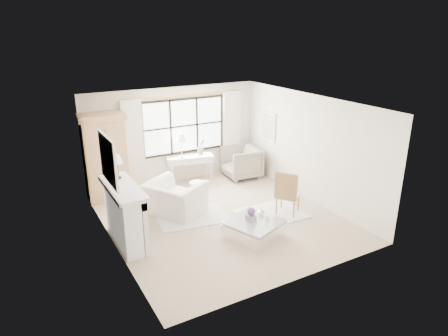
{
  "coord_description": "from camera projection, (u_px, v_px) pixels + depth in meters",
  "views": [
    {
      "loc": [
        -4.07,
        -7.34,
        4.23
      ],
      "look_at": [
        0.17,
        0.2,
        1.15
      ],
      "focal_mm": 32.0,
      "sensor_mm": 36.0,
      "label": 1
    }
  ],
  "objects": [
    {
      "name": "floor",
      "position": [
        222.0,
        218.0,
        9.32
      ],
      "size": [
        5.5,
        5.5,
        0.0
      ],
      "primitive_type": "plane",
      "color": "#C0AA8F",
      "rests_on": "ground"
    },
    {
      "name": "ceiling",
      "position": [
        222.0,
        103.0,
        8.42
      ],
      "size": [
        5.5,
        5.5,
        0.0
      ],
      "primitive_type": "plane",
      "rotation": [
        3.14,
        0.0,
        0.0
      ],
      "color": "white",
      "rests_on": "ground"
    },
    {
      "name": "wall_back",
      "position": [
        174.0,
        136.0,
        11.13
      ],
      "size": [
        5.0,
        0.0,
        5.0
      ],
      "primitive_type": "plane",
      "rotation": [
        1.57,
        0.0,
        0.0
      ],
      "color": "silver",
      "rests_on": "ground"
    },
    {
      "name": "wall_front",
      "position": [
        302.0,
        210.0,
        6.61
      ],
      "size": [
        5.0,
        0.0,
        5.0
      ],
      "primitive_type": "plane",
      "rotation": [
        -1.57,
        0.0,
        0.0
      ],
      "color": "white",
      "rests_on": "ground"
    },
    {
      "name": "wall_left",
      "position": [
        109.0,
        184.0,
        7.72
      ],
      "size": [
        0.0,
        5.5,
        5.5
      ],
      "primitive_type": "plane",
      "rotation": [
        1.57,
        0.0,
        1.57
      ],
      "color": "silver",
      "rests_on": "ground"
    },
    {
      "name": "wall_right",
      "position": [
        309.0,
        148.0,
        10.02
      ],
      "size": [
        0.0,
        5.5,
        5.5
      ],
      "primitive_type": "plane",
      "rotation": [
        1.57,
        0.0,
        -1.57
      ],
      "color": "silver",
      "rests_on": "ground"
    },
    {
      "name": "window_pane",
      "position": [
        184.0,
        126.0,
        11.17
      ],
      "size": [
        2.4,
        0.02,
        1.5
      ],
      "primitive_type": "cube",
      "color": "white",
      "rests_on": "wall_back"
    },
    {
      "name": "window_frame",
      "position": [
        184.0,
        126.0,
        11.16
      ],
      "size": [
        2.5,
        0.04,
        1.5
      ],
      "primitive_type": null,
      "color": "black",
      "rests_on": "wall_back"
    },
    {
      "name": "curtain_rod",
      "position": [
        184.0,
        95.0,
        10.83
      ],
      "size": [
        3.3,
        0.04,
        0.04
      ],
      "primitive_type": "cylinder",
      "rotation": [
        0.0,
        1.57,
        0.0
      ],
      "color": "#B38C3E",
      "rests_on": "wall_back"
    },
    {
      "name": "curtain_left",
      "position": [
        134.0,
        147.0,
        10.53
      ],
      "size": [
        0.55,
        0.1,
        2.47
      ],
      "primitive_type": "cube",
      "color": "beige",
      "rests_on": "ground"
    },
    {
      "name": "curtain_right",
      "position": [
        231.0,
        133.0,
        11.92
      ],
      "size": [
        0.55,
        0.1,
        2.47
      ],
      "primitive_type": "cube",
      "color": "silver",
      "rests_on": "ground"
    },
    {
      "name": "fireplace",
      "position": [
        124.0,
        214.0,
        8.06
      ],
      "size": [
        0.58,
        1.66,
        1.26
      ],
      "color": "silver",
      "rests_on": "ground"
    },
    {
      "name": "mirror_frame",
      "position": [
        108.0,
        160.0,
        7.57
      ],
      "size": [
        0.05,
        1.15,
        0.95
      ],
      "primitive_type": "cube",
      "color": "white",
      "rests_on": "wall_left"
    },
    {
      "name": "mirror_glass",
      "position": [
        110.0,
        160.0,
        7.58
      ],
      "size": [
        0.02,
        1.0,
        0.8
      ],
      "primitive_type": "cube",
      "color": "silver",
      "rests_on": "wall_left"
    },
    {
      "name": "art_frame",
      "position": [
        269.0,
        126.0,
        11.34
      ],
      "size": [
        0.04,
        0.62,
        0.82
      ],
      "primitive_type": "cube",
      "color": "white",
      "rests_on": "wall_right"
    },
    {
      "name": "art_canvas",
      "position": [
        268.0,
        126.0,
        11.33
      ],
      "size": [
        0.01,
        0.52,
        0.72
      ],
      "primitive_type": "cube",
      "color": "beige",
      "rests_on": "wall_right"
    },
    {
      "name": "mantel_lamp",
      "position": [
        117.0,
        160.0,
        8.12
      ],
      "size": [
        0.22,
        0.22,
        0.51
      ],
      "color": "black",
      "rests_on": "fireplace"
    },
    {
      "name": "armoire",
      "position": [
        105.0,
        157.0,
        9.98
      ],
      "size": [
        1.18,
        0.8,
        2.24
      ],
      "rotation": [
        0.0,
        0.0,
        -0.09
      ],
      "color": "tan",
      "rests_on": "floor"
    },
    {
      "name": "console_table",
      "position": [
        190.0,
        169.0,
        11.32
      ],
      "size": [
        1.37,
        0.74,
        0.8
      ],
      "rotation": [
        0.0,
        0.0,
        -0.23
      ],
      "color": "silver",
      "rests_on": "floor"
    },
    {
      "name": "console_lamp",
      "position": [
        181.0,
        138.0,
        10.88
      ],
      "size": [
        0.28,
        0.28,
        0.69
      ],
      "color": "#A9873A",
      "rests_on": "console_table"
    },
    {
      "name": "orchid_plant",
      "position": [
        201.0,
        146.0,
        11.29
      ],
      "size": [
        0.27,
        0.23,
        0.45
      ],
      "primitive_type": "imported",
      "rotation": [
        0.0,
        0.0,
        0.12
      ],
      "color": "#5C7850",
      "rests_on": "console_table"
    },
    {
      "name": "side_table",
      "position": [
        197.0,
        189.0,
        10.16
      ],
      "size": [
        0.4,
        0.4,
        0.51
      ],
      "color": "silver",
      "rests_on": "floor"
    },
    {
      "name": "rug_left",
      "position": [
        192.0,
        216.0,
        9.38
      ],
      "size": [
        1.77,
        1.37,
        0.03
      ],
      "primitive_type": "cube",
      "rotation": [
        0.0,
        0.0,
        -0.15
      ],
      "color": "silver",
      "rests_on": "floor"
    },
    {
      "name": "rug_right",
      "position": [
        271.0,
        214.0,
        9.51
      ],
      "size": [
        1.61,
        1.24,
        0.03
      ],
      "primitive_type": "cube",
      "rotation": [
        0.0,
        0.0,
        -0.06
      ],
      "color": "white",
      "rests_on": "floor"
    },
    {
      "name": "club_armchair",
      "position": [
        175.0,
        199.0,
        9.39
      ],
      "size": [
        1.57,
        1.63,
        0.81
      ],
      "primitive_type": "imported",
      "rotation": [
        0.0,
        0.0,
        2.1
      ],
      "color": "white",
      "rests_on": "floor"
    },
    {
      "name": "wingback_chair",
      "position": [
        241.0,
        162.0,
        11.73
      ],
      "size": [
        1.09,
        1.06,
        0.91
      ],
      "primitive_type": "imported",
      "rotation": [
        0.0,
        0.0,
        -1.67
      ],
      "color": "gray",
      "rests_on": "floor"
    },
    {
      "name": "french_chair",
      "position": [
        287.0,
        202.0,
        9.43
      ],
      "size": [
        0.67,
        0.67,
        1.08
      ],
      "rotation": [
        0.0,
        0.0,
        2.2
      ],
      "color": "#A27544",
      "rests_on": "floor"
    },
    {
      "name": "coffee_table",
      "position": [
        254.0,
        229.0,
        8.43
      ],
      "size": [
        1.28,
        1.28,
        0.38
      ],
      "rotation": [
        0.0,
        0.0,
        0.35
      ],
      "color": "white",
      "rests_on": "floor"
    },
    {
      "name": "planter_box",
      "position": [
        251.0,
        218.0,
        8.35
      ],
      "size": [
        0.18,
        0.18,
        0.13
      ],
      "primitive_type": "cube",
      "rotation": [
        0.0,
        0.0,
        0.01
      ],
      "color": "slate",
      "rests_on": "coffee_table"
    },
    {
      "name": "planter_flowers",
      "position": [
        251.0,
        211.0,
        8.3
      ],
      "size": [
        0.17,
        0.17,
        0.17
      ],
      "primitive_type": "sphere",
      "color": "#562E73",
      "rests_on": "planter_box"
    },
    {
      "name": "pillar_candle",
      "position": [
        267.0,
        218.0,
        8.35
      ],
      "size": [
        0.09,
        0.09,
        0.12
      ],
      "primitive_type": "cylinder",
      "color": "#EEE7CF",
      "rests_on": "coffee_table"
    },
    {
      "name": "coffee_vase",
      "position": [
        261.0,
        212.0,
        8.59
      ],
      "size": [
        0.2,
        0.2,
        0.17
      ],
      "primitive_type": "imported",
      "rotation": [
        0.0,
        0.0,
        -0.28
      ],
      "color": "white",
      "rests_on": "coffee_table"
    }
  ]
}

